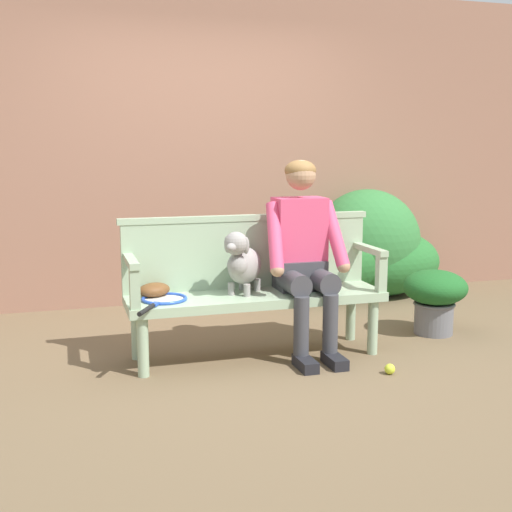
% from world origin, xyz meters
% --- Properties ---
extents(ground_plane, '(40.00, 40.00, 0.00)m').
position_xyz_m(ground_plane, '(0.00, 0.00, 0.00)').
color(ground_plane, brown).
extents(brick_garden_fence, '(8.00, 0.30, 2.76)m').
position_xyz_m(brick_garden_fence, '(0.00, 1.83, 1.38)').
color(brick_garden_fence, '#936651').
rests_on(brick_garden_fence, ground).
extents(hedge_bush_far_right, '(1.01, 0.92, 1.00)m').
position_xyz_m(hedge_bush_far_right, '(1.51, 1.45, 0.50)').
color(hedge_bush_far_right, '#337538').
rests_on(hedge_bush_far_right, ground).
extents(hedge_bush_mid_left, '(1.01, 0.97, 0.74)m').
position_xyz_m(hedge_bush_mid_left, '(1.17, 1.45, 0.37)').
color(hedge_bush_mid_left, '#286B2D').
rests_on(hedge_bush_mid_left, ground).
extents(hedge_bush_far_left, '(1.17, 0.84, 0.63)m').
position_xyz_m(hedge_bush_far_left, '(1.64, 1.41, 0.32)').
color(hedge_bush_far_left, '#286B2D').
rests_on(hedge_bush_far_left, ground).
extents(garden_bench, '(1.70, 0.47, 0.43)m').
position_xyz_m(garden_bench, '(0.00, 0.00, 0.37)').
color(garden_bench, '#9EB793').
rests_on(garden_bench, ground).
extents(bench_backrest, '(1.74, 0.06, 0.50)m').
position_xyz_m(bench_backrest, '(0.00, 0.21, 0.69)').
color(bench_backrest, '#9EB793').
rests_on(bench_backrest, garden_bench).
extents(bench_armrest_left_end, '(0.06, 0.47, 0.28)m').
position_xyz_m(bench_armrest_left_end, '(-0.81, -0.08, 0.63)').
color(bench_armrest_left_end, '#9EB793').
rests_on(bench_armrest_left_end, garden_bench).
extents(bench_armrest_right_end, '(0.06, 0.47, 0.28)m').
position_xyz_m(bench_armrest_right_end, '(0.81, -0.08, 0.63)').
color(bench_armrest_right_end, '#9EB793').
rests_on(bench_armrest_right_end, garden_bench).
extents(person_seated, '(0.56, 0.64, 1.30)m').
position_xyz_m(person_seated, '(0.33, -0.01, 0.71)').
color(person_seated, black).
rests_on(person_seated, ground).
extents(dog_on_bench, '(0.35, 0.40, 0.43)m').
position_xyz_m(dog_on_bench, '(-0.09, 0.01, 0.64)').
color(dog_on_bench, gray).
rests_on(dog_on_bench, garden_bench).
extents(tennis_racket, '(0.41, 0.57, 0.03)m').
position_xyz_m(tennis_racket, '(-0.62, -0.04, 0.44)').
color(tennis_racket, blue).
rests_on(tennis_racket, garden_bench).
extents(baseball_glove, '(0.28, 0.26, 0.09)m').
position_xyz_m(baseball_glove, '(-0.66, 0.10, 0.48)').
color(baseball_glove, brown).
rests_on(baseball_glove, garden_bench).
extents(tennis_ball, '(0.07, 0.07, 0.07)m').
position_xyz_m(tennis_ball, '(0.69, -0.57, 0.03)').
color(tennis_ball, '#CCDB33').
rests_on(tennis_ball, ground).
extents(potted_plant, '(0.48, 0.48, 0.48)m').
position_xyz_m(potted_plant, '(1.43, 0.13, 0.30)').
color(potted_plant, slate).
rests_on(potted_plant, ground).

